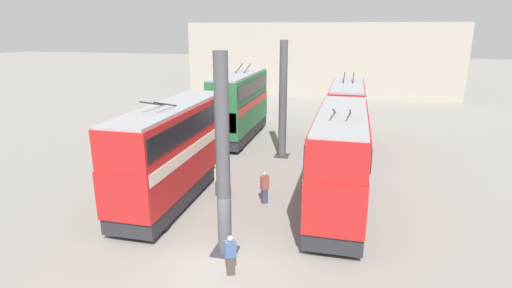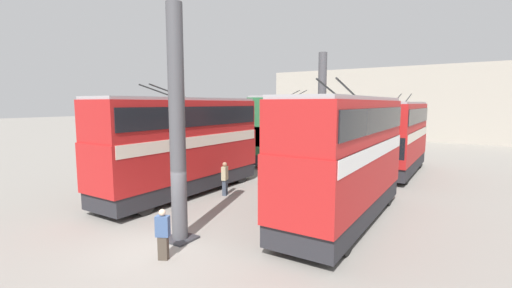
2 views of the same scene
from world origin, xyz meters
The scene contains 12 objects.
ground_plane centered at (0.00, 0.00, 0.00)m, with size 240.00×240.00×0.00m, color gray.
depot_back_wall centered at (40.59, 0.00, 4.81)m, with size 0.50×36.00×9.61m.
support_column_near centered at (1.01, 0.00, 3.97)m, with size 1.00×1.00×8.20m.
support_column_far centered at (14.29, 0.00, 3.97)m, with size 1.00×1.00×8.20m.
bus_left_near centered at (6.10, -4.32, 2.91)m, with size 9.45×2.54×5.74m.
bus_left_far centered at (17.67, -4.32, 2.83)m, with size 9.09×2.54×5.58m.
bus_right_near centered at (5.69, 4.32, 2.93)m, with size 10.29×2.54×5.77m.
bus_right_mid centered at (18.29, 4.32, 3.09)m, with size 9.71×2.54×6.04m.
person_aisle_midway centered at (6.12, -0.54, 0.94)m, with size 0.45×0.48×1.77m.
person_aisle_foreground centered at (-0.41, -0.69, 0.85)m, with size 0.40×0.48×1.62m.
person_by_right_row centered at (6.60, 2.29, 0.96)m, with size 0.47×0.35×1.80m.
oil_drum centered at (8.80, -2.44, 0.47)m, with size 0.57×0.57×0.93m.
Camera 2 is at (-7.47, -8.61, 4.86)m, focal length 24.00 mm.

